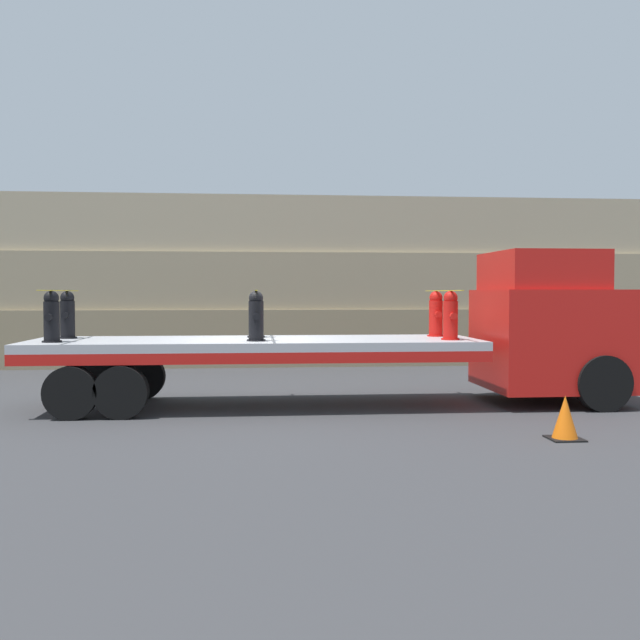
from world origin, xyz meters
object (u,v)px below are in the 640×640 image
fire_hydrant_red_near_2 (450,316)px  traffic_cone (565,418)px  fire_hydrant_black_far_0 (68,315)px  fire_hydrant_black_near_1 (256,317)px  fire_hydrant_red_far_2 (436,314)px  truck_cab (556,326)px  fire_hydrant_black_far_1 (256,315)px  flatbed_trailer (225,353)px  fire_hydrant_black_near_0 (52,317)px

fire_hydrant_red_near_2 → traffic_cone: bearing=-72.9°
fire_hydrant_black_far_0 → fire_hydrant_red_near_2: size_ratio=1.00×
fire_hydrant_black_near_1 → fire_hydrant_red_far_2: (3.71, 1.11, 0.00)m
fire_hydrant_red_near_2 → fire_hydrant_red_far_2: size_ratio=1.00×
truck_cab → fire_hydrant_black_far_1: (-6.05, 0.55, 0.23)m
fire_hydrant_red_near_2 → fire_hydrant_black_far_1: bearing=163.4°
flatbed_trailer → fire_hydrant_black_near_1: bearing=-42.4°
flatbed_trailer → fire_hydrant_red_far_2: fire_hydrant_red_far_2 is taller
fire_hydrant_black_near_0 → fire_hydrant_black_far_1: bearing=16.6°
flatbed_trailer → fire_hydrant_black_far_1: bearing=42.4°
traffic_cone → fire_hydrant_red_far_2: bearing=102.7°
fire_hydrant_black_near_1 → fire_hydrant_black_far_1: bearing=90.0°
flatbed_trailer → fire_hydrant_black_near_0: 3.23m
fire_hydrant_black_near_0 → flatbed_trailer: bearing=10.1°
fire_hydrant_black_far_0 → fire_hydrant_black_far_1: 3.71m
truck_cab → fire_hydrant_black_far_0: size_ratio=3.24×
traffic_cone → fire_hydrant_red_near_2: bearing=107.1°
flatbed_trailer → fire_hydrant_red_far_2: (4.32, 0.55, 0.72)m
fire_hydrant_red_far_2 → traffic_cone: (0.93, -4.14, -1.45)m
fire_hydrant_red_near_2 → traffic_cone: fire_hydrant_red_near_2 is taller
fire_hydrant_black_far_1 → fire_hydrant_red_near_2: bearing=-16.6°
fire_hydrant_black_far_1 → traffic_cone: 6.39m
fire_hydrant_red_far_2 → fire_hydrant_black_near_1: bearing=-163.4°
fire_hydrant_black_near_1 → fire_hydrant_red_far_2: size_ratio=1.00×
fire_hydrant_red_near_2 → truck_cab: bearing=13.3°
fire_hydrant_black_near_0 → fire_hydrant_red_near_2: size_ratio=1.00×
fire_hydrant_black_near_0 → fire_hydrant_red_far_2: same height
fire_hydrant_black_near_0 → traffic_cone: fire_hydrant_black_near_0 is taller
fire_hydrant_black_far_0 → fire_hydrant_black_near_1: size_ratio=1.00×
truck_cab → fire_hydrant_black_near_1: size_ratio=3.24×
fire_hydrant_black_far_0 → traffic_cone: bearing=-26.4°
fire_hydrant_black_near_1 → fire_hydrant_red_near_2: size_ratio=1.00×
fire_hydrant_red_near_2 → fire_hydrant_black_near_1: bearing=180.0°
truck_cab → flatbed_trailer: size_ratio=0.35×
fire_hydrant_black_far_1 → fire_hydrant_red_far_2: (3.71, 0.00, 0.00)m
fire_hydrant_black_far_1 → fire_hydrant_red_near_2: same height
truck_cab → fire_hydrant_black_far_0: truck_cab is taller
truck_cab → fire_hydrant_red_near_2: size_ratio=3.24×
fire_hydrant_red_far_2 → fire_hydrant_black_near_0: bearing=-171.5°
fire_hydrant_black_near_0 → traffic_cone: (8.35, -3.03, -1.45)m
fire_hydrant_black_far_1 → fire_hydrant_red_far_2: same height
fire_hydrant_black_near_0 → fire_hydrant_red_near_2: same height
flatbed_trailer → fire_hydrant_black_far_1: size_ratio=9.19×
fire_hydrant_black_far_1 → fire_hydrant_red_near_2: 3.87m
fire_hydrant_black_near_1 → fire_hydrant_black_near_0: bearing=180.0°
fire_hydrant_black_far_0 → fire_hydrant_red_far_2: (7.42, 0.00, 0.00)m
truck_cab → fire_hydrant_black_far_0: 9.78m
fire_hydrant_black_near_0 → fire_hydrant_black_far_0: 1.11m
truck_cab → flatbed_trailer: truck_cab is taller
fire_hydrant_black_near_0 → fire_hydrant_red_near_2: 7.42m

